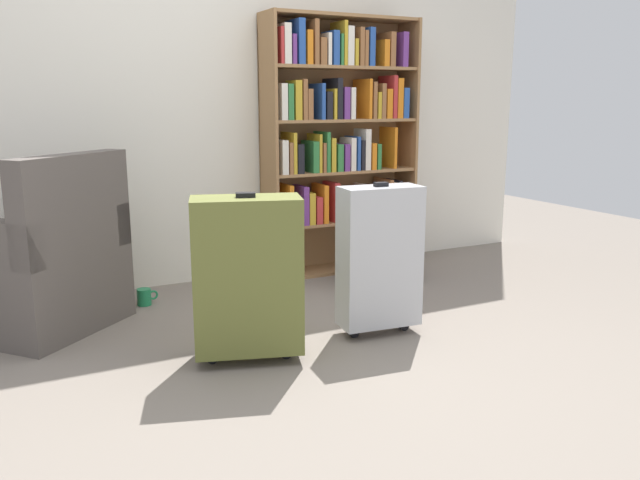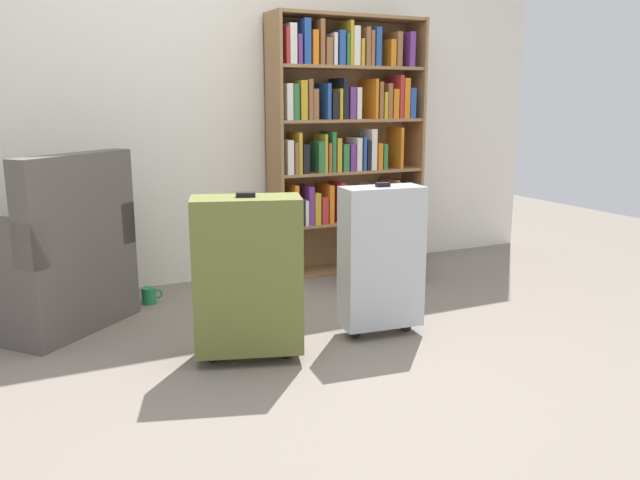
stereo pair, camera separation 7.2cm
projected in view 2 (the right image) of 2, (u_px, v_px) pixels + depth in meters
The scene contains 8 objects.
ground_plane at pixel (320, 385), 2.67m from camera, with size 9.02×9.02×0.00m, color slate.
back_wall at pixel (194, 75), 3.99m from camera, with size 5.15×0.10×2.60m, color silver.
bookshelf at pixel (343, 134), 4.29m from camera, with size 1.06×0.28×1.68m.
armchair at pixel (44, 266), 3.33m from camera, with size 0.99×0.99×0.90m.
mug at pixel (149, 296), 3.73m from camera, with size 0.12×0.08×0.10m.
storage_box at pixel (382, 262), 4.16m from camera, with size 0.41×0.31×0.25m.
suitcase_olive at pixel (248, 275), 2.86m from camera, with size 0.52×0.36×0.76m.
suitcase_silver at pixel (381, 257), 3.18m from camera, with size 0.42×0.22×0.77m.
Camera 2 is at (-1.07, -2.24, 1.16)m, focal length 36.33 mm.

